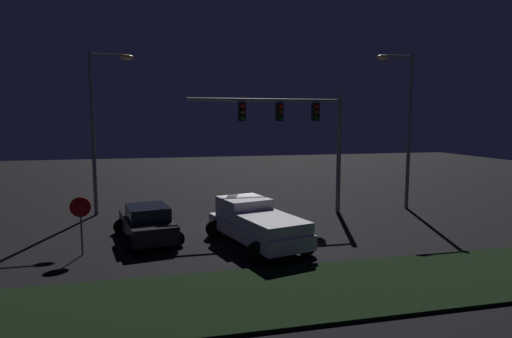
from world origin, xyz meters
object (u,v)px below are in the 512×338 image
(car_sedan, at_px, (147,223))
(street_lamp_left, at_px, (101,115))
(stop_sign, at_px, (81,215))
(pickup_truck, at_px, (255,221))
(traffic_signal_gantry, at_px, (297,123))
(street_lamp_right, at_px, (403,114))

(car_sedan, height_order, street_lamp_left, street_lamp_left)
(street_lamp_left, bearing_deg, stop_sign, -90.58)
(pickup_truck, distance_m, street_lamp_left, 10.89)
(pickup_truck, bearing_deg, street_lamp_left, 26.72)
(traffic_signal_gantry, xyz_separation_m, street_lamp_left, (-10.07, 2.42, 0.45))
(street_lamp_left, relative_size, stop_sign, 3.86)
(car_sedan, xyz_separation_m, stop_sign, (-2.38, -1.60, 0.82))
(pickup_truck, xyz_separation_m, traffic_signal_gantry, (3.48, 5.08, 3.90))
(pickup_truck, xyz_separation_m, car_sedan, (-4.29, 1.82, -0.26))
(car_sedan, bearing_deg, traffic_signal_gantry, -77.42)
(street_lamp_left, bearing_deg, car_sedan, -67.92)
(traffic_signal_gantry, relative_size, street_lamp_right, 0.95)
(street_lamp_left, distance_m, stop_sign, 8.21)
(pickup_truck, distance_m, traffic_signal_gantry, 7.29)
(car_sedan, xyz_separation_m, street_lamp_right, (14.10, 3.32, 4.68))
(stop_sign, bearing_deg, car_sedan, 33.91)
(street_lamp_left, height_order, stop_sign, street_lamp_left)
(traffic_signal_gantry, distance_m, stop_sign, 11.73)
(street_lamp_right, bearing_deg, traffic_signal_gantry, -179.40)
(street_lamp_left, distance_m, street_lamp_right, 16.57)
(pickup_truck, bearing_deg, car_sedan, 52.39)
(traffic_signal_gantry, bearing_deg, stop_sign, -154.42)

